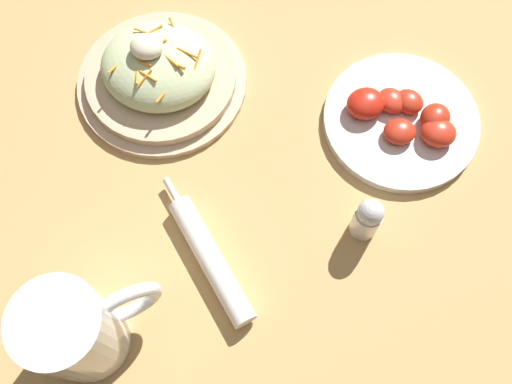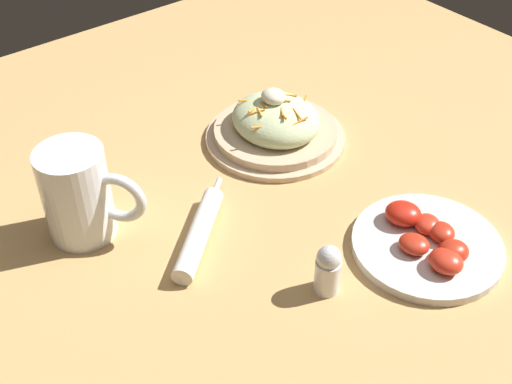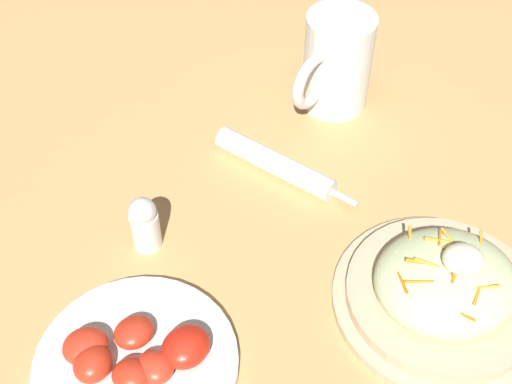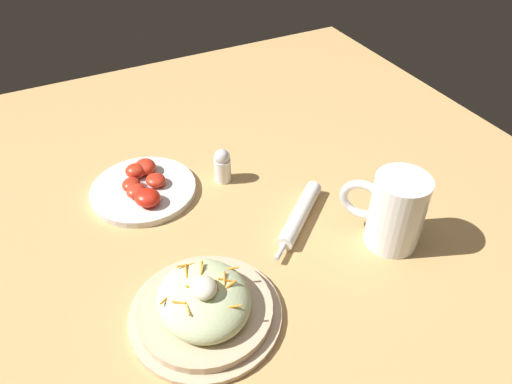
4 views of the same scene
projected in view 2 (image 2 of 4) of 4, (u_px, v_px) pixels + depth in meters
name	position (u px, v px, depth m)	size (l,w,h in m)	color
ground_plane	(296.00, 215.00, 0.96)	(1.43, 1.43, 0.00)	tan
salad_plate	(276.00, 126.00, 1.09)	(0.23, 0.23, 0.09)	#D1B28E
beer_mug	(79.00, 198.00, 0.90)	(0.13, 0.11, 0.14)	white
napkin_roll	(199.00, 233.00, 0.91)	(0.15, 0.17, 0.03)	white
tomato_plate	(427.00, 243.00, 0.90)	(0.20, 0.20, 0.04)	silver
salt_shaker	(328.00, 269.00, 0.83)	(0.03, 0.03, 0.07)	white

